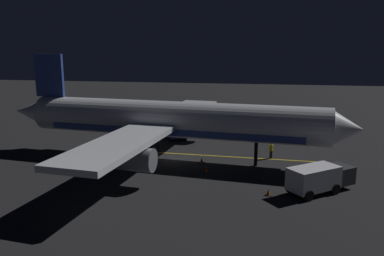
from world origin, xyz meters
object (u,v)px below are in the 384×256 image
at_px(baggage_truck, 319,179).
at_px(ground_crew_worker, 271,150).
at_px(traffic_cone_near_right, 207,170).
at_px(traffic_cone_under_wing, 268,192).
at_px(traffic_cone_near_left, 202,160).
at_px(airliner, 168,121).
at_px(catering_truck, 175,129).

relative_size(baggage_truck, ground_crew_worker, 3.46).
bearing_deg(traffic_cone_near_right, traffic_cone_under_wing, 49.64).
bearing_deg(baggage_truck, ground_crew_worker, -158.57).
bearing_deg(traffic_cone_near_left, baggage_truck, 58.90).
height_order(airliner, traffic_cone_near_right, airliner).
bearing_deg(traffic_cone_near_left, airliner, -103.68).
relative_size(airliner, traffic_cone_near_right, 70.80).
distance_m(airliner, traffic_cone_near_right, 7.37).
height_order(baggage_truck, traffic_cone_near_right, baggage_truck).
bearing_deg(catering_truck, airliner, 8.76).
xyz_separation_m(airliner, traffic_cone_near_left, (0.92, 3.78, -3.94)).
distance_m(ground_crew_worker, traffic_cone_under_wing, 11.07).
xyz_separation_m(airliner, baggage_truck, (7.52, 14.73, -2.99)).
bearing_deg(catering_truck, traffic_cone_near_left, 26.11).
xyz_separation_m(airliner, catering_truck, (-9.91, -1.53, -3.02)).
relative_size(airliner, catering_truck, 6.17).
relative_size(baggage_truck, catering_truck, 0.95).
bearing_deg(airliner, catering_truck, -171.24).
height_order(airliner, baggage_truck, airliner).
height_order(traffic_cone_near_left, traffic_cone_near_right, same).
xyz_separation_m(baggage_truck, traffic_cone_near_right, (-3.52, -9.95, -0.95)).
relative_size(catering_truck, traffic_cone_near_left, 11.48).
distance_m(catering_truck, traffic_cone_under_wing, 22.47).
height_order(baggage_truck, ground_crew_worker, baggage_truck).
distance_m(airliner, traffic_cone_near_left, 5.54).
distance_m(ground_crew_worker, traffic_cone_near_left, 7.80).
height_order(baggage_truck, traffic_cone_under_wing, baggage_truck).
bearing_deg(catering_truck, baggage_truck, 42.99).
bearing_deg(airliner, baggage_truck, 62.94).
relative_size(airliner, traffic_cone_near_left, 70.80).
xyz_separation_m(traffic_cone_near_left, traffic_cone_under_wing, (8.05, 6.84, 0.00)).
xyz_separation_m(baggage_truck, traffic_cone_under_wing, (1.45, -4.11, -0.95)).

